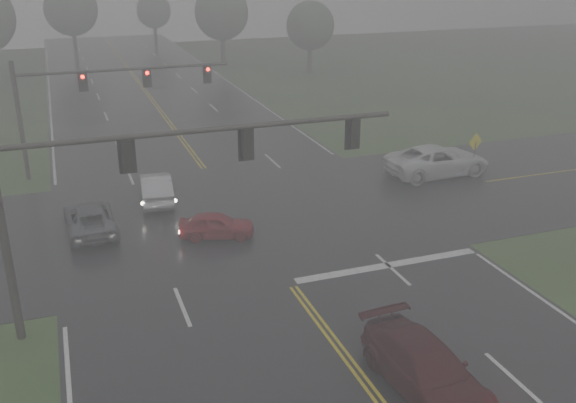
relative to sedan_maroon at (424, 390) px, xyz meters
name	(u,v)px	position (x,y,z in m)	size (l,w,h in m)	color
main_road	(250,230)	(-1.55, 13.45, 0.00)	(18.00, 160.00, 0.02)	black
cross_street	(239,215)	(-1.55, 15.45, 0.00)	(120.00, 14.00, 0.02)	black
stop_bar	(388,266)	(2.95, 7.85, 0.00)	(8.50, 0.50, 0.01)	silver
sedan_maroon	(424,390)	(0.00, 0.00, 0.00)	(2.16, 5.32, 1.55)	#370A0D
sedan_red	(217,237)	(-3.26, 13.23, 0.00)	(1.42, 3.53, 1.20)	maroon
sedan_silver	(157,201)	(-5.17, 18.95, 0.00)	(1.59, 4.56, 1.50)	#B8BAC0
car_grey	(92,232)	(-8.80, 15.90, 0.00)	(2.22, 4.81, 1.34)	#4E5055
pickup_white	(436,175)	(11.41, 17.59, 0.00)	(2.95, 6.40, 1.78)	silver
signal_gantry_near	(134,176)	(-7.40, 7.34, 5.46)	(14.14, 0.34, 7.77)	black
signal_gantry_far	(87,93)	(-7.91, 25.11, 4.88)	(12.45, 0.35, 6.94)	black
sign_diamond_east	(475,147)	(13.35, 16.69, 1.79)	(1.08, 0.31, 2.65)	black
tree_ne_a	(222,13)	(9.29, 60.60, 5.97)	(6.18, 6.18, 9.08)	#382D24
tree_n_mid	(71,9)	(-6.83, 70.29, 6.07)	(6.28, 6.28, 9.23)	#382D24
tree_e_near	(310,26)	(17.11, 52.64, 5.06)	(5.24, 5.24, 7.70)	#382D24
tree_n_far	(154,11)	(4.69, 81.60, 4.67)	(4.84, 4.84, 7.12)	#382D24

